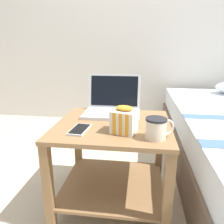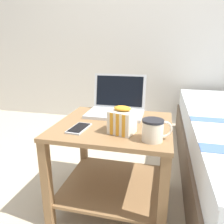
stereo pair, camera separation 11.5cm
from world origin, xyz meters
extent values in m
plane|color=tan|center=(0.00, 0.00, 0.00)|extent=(8.00, 8.00, 0.00)
cube|color=beige|center=(0.00, 1.62, 1.25)|extent=(8.00, 0.05, 2.50)
cube|color=olive|center=(0.00, 0.00, 0.51)|extent=(0.63, 0.58, 0.02)
cube|color=olive|center=(0.00, 0.00, 0.13)|extent=(0.59, 0.54, 0.02)
cube|color=olive|center=(-0.29, -0.26, 0.25)|extent=(0.04, 0.04, 0.50)
cube|color=olive|center=(0.29, -0.26, 0.25)|extent=(0.04, 0.04, 0.50)
cube|color=olive|center=(-0.29, 0.26, 0.25)|extent=(0.04, 0.04, 0.50)
cube|color=olive|center=(0.29, 0.26, 0.25)|extent=(0.04, 0.04, 0.50)
cube|color=#B7BABC|center=(-0.03, 0.15, 0.53)|extent=(0.35, 0.23, 0.02)
cube|color=silver|center=(-0.03, 0.17, 0.54)|extent=(0.29, 0.13, 0.00)
cube|color=silver|center=(-0.03, 0.09, 0.54)|extent=(0.10, 0.05, 0.00)
cube|color=#B7BABC|center=(-0.03, 0.28, 0.65)|extent=(0.35, 0.05, 0.22)
cube|color=black|center=(-0.03, 0.28, 0.65)|extent=(0.31, 0.04, 0.19)
cube|color=blue|center=(-0.03, 0.29, 0.66)|extent=(0.04, 0.01, 0.03)
cube|color=silver|center=(-0.09, 0.29, 0.65)|extent=(0.03, 0.01, 0.04)
cube|color=silver|center=(-0.11, 0.30, 0.70)|extent=(0.02, 0.01, 0.03)
cube|color=red|center=(0.07, 0.28, 0.62)|extent=(0.04, 0.01, 0.03)
cylinder|color=beige|center=(0.22, -0.18, 0.58)|extent=(0.10, 0.10, 0.10)
cylinder|color=black|center=(0.22, -0.18, 0.62)|extent=(0.10, 0.10, 0.01)
cylinder|color=black|center=(0.22, -0.18, 0.61)|extent=(0.09, 0.09, 0.01)
torus|color=beige|center=(0.27, -0.16, 0.58)|extent=(0.08, 0.04, 0.08)
cube|color=silver|center=(0.07, -0.12, 0.58)|extent=(0.14, 0.13, 0.11)
cube|color=orange|center=(0.03, -0.17, 0.58)|extent=(0.02, 0.01, 0.11)
cube|color=orange|center=(0.06, -0.17, 0.58)|extent=(0.02, 0.01, 0.11)
cube|color=orange|center=(0.09, -0.18, 0.58)|extent=(0.02, 0.01, 0.11)
ellipsoid|color=orange|center=(0.07, -0.12, 0.65)|extent=(0.10, 0.08, 0.02)
cube|color=#B7BABC|center=(-0.16, -0.13, 0.53)|extent=(0.09, 0.17, 0.01)
cube|color=black|center=(-0.16, -0.13, 0.53)|extent=(0.08, 0.15, 0.00)
camera|label=1|loc=(0.15, -1.14, 0.94)|focal=35.00mm
camera|label=2|loc=(0.26, -1.12, 0.94)|focal=35.00mm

